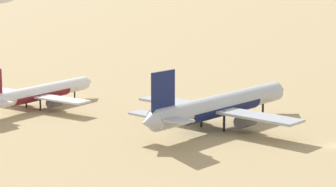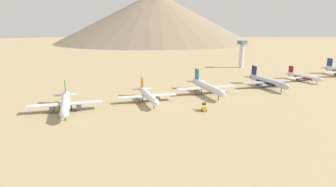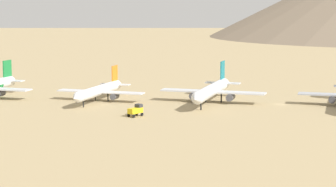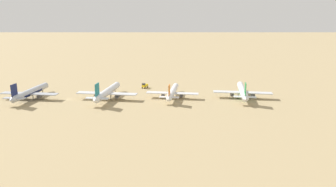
# 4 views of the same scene
# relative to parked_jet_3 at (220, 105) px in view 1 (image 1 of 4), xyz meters

# --- Properties ---
(parked_jet_3) EXTENTS (46.59, 38.05, 13.45)m
(parked_jet_3) POSITION_rel_parked_jet_3_xyz_m (0.00, 0.00, 0.00)
(parked_jet_3) COLOR #B2B7C1
(parked_jet_3) RESTS_ON ground
(parked_jet_4) EXTENTS (36.26, 29.39, 10.47)m
(parked_jet_4) POSITION_rel_parked_jet_3_xyz_m (-6.08, 43.94, -0.99)
(parked_jet_4) COLOR white
(parked_jet_4) RESTS_ON ground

